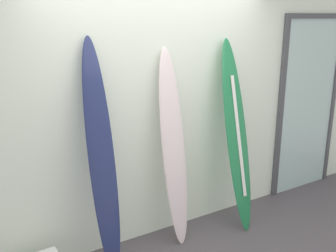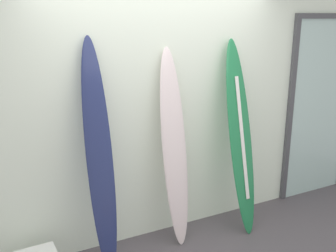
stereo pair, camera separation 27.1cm
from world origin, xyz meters
name	(u,v)px [view 1 (the left image)]	position (x,y,z in m)	size (l,w,h in m)	color
wall_back	(152,101)	(0.00, 1.30, 1.40)	(7.20, 0.20, 2.80)	white
surfboard_navy	(102,162)	(-0.71, 0.93, 1.02)	(0.26, 0.49, 2.07)	navy
surfboard_ivory	(174,149)	(0.06, 1.00, 0.98)	(0.28, 0.39, 1.95)	silver
surfboard_emerald	(237,136)	(0.79, 0.91, 1.01)	(0.30, 0.52, 2.01)	#217947
glass_door	(308,102)	(2.21, 1.18, 1.16)	(1.05, 0.06, 2.26)	silver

